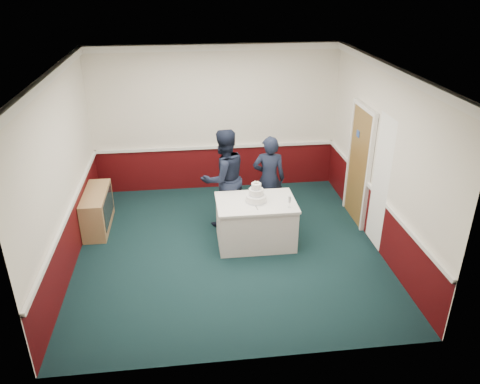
{
  "coord_description": "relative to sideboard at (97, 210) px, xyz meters",
  "views": [
    {
      "loc": [
        -0.62,
        -6.7,
        4.31
      ],
      "look_at": [
        0.18,
        -0.1,
        1.1
      ],
      "focal_mm": 35.0,
      "sensor_mm": 36.0,
      "label": 1
    }
  ],
  "objects": [
    {
      "name": "champagne_flute",
      "position": [
        3.26,
        -1.14,
        0.58
      ],
      "size": [
        0.05,
        0.05,
        0.21
      ],
      "color": "silver",
      "rests_on": "cake_table"
    },
    {
      "name": "person_woman",
      "position": [
        3.12,
        -0.05,
        0.47
      ],
      "size": [
        0.65,
        0.47,
        1.64
      ],
      "primitive_type": "imported",
      "rotation": [
        0.0,
        0.0,
        3.0
      ],
      "color": "black",
      "rests_on": "ground"
    },
    {
      "name": "cake_table",
      "position": [
        2.76,
        -0.86,
        0.05
      ],
      "size": [
        1.32,
        0.92,
        0.79
      ],
      "color": "white",
      "rests_on": "ground"
    },
    {
      "name": "person_man",
      "position": [
        2.29,
        -0.11,
        0.56
      ],
      "size": [
        1.09,
        1.0,
        1.82
      ],
      "primitive_type": "imported",
      "rotation": [
        0.0,
        0.0,
        3.58
      ],
      "color": "black",
      "rests_on": "ground"
    },
    {
      "name": "sideboard",
      "position": [
        0.0,
        0.0,
        0.0
      ],
      "size": [
        0.41,
        1.2,
        0.7
      ],
      "color": "tan",
      "rests_on": "ground"
    },
    {
      "name": "cake_knife",
      "position": [
        2.73,
        -1.06,
        0.44
      ],
      "size": [
        0.04,
        0.22,
        0.0
      ],
      "primitive_type": "cube",
      "rotation": [
        0.0,
        0.0,
        0.12
      ],
      "color": "silver",
      "rests_on": "cake_table"
    },
    {
      "name": "ground",
      "position": [
        2.28,
        -1.01,
        -0.35
      ],
      "size": [
        5.0,
        5.0,
        0.0
      ],
      "primitive_type": "plane",
      "color": "#112A2B",
      "rests_on": "ground"
    },
    {
      "name": "wedding_cake",
      "position": [
        2.76,
        -0.86,
        0.55
      ],
      "size": [
        0.35,
        0.35,
        0.36
      ],
      "color": "white",
      "rests_on": "cake_table"
    },
    {
      "name": "room_shell",
      "position": [
        2.36,
        -0.4,
        1.62
      ],
      "size": [
        5.0,
        5.0,
        3.0
      ],
      "color": "silver",
      "rests_on": "ground"
    }
  ]
}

